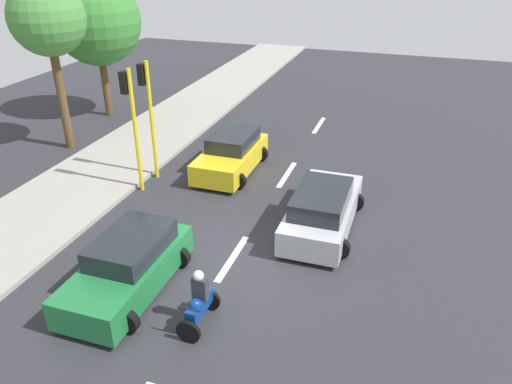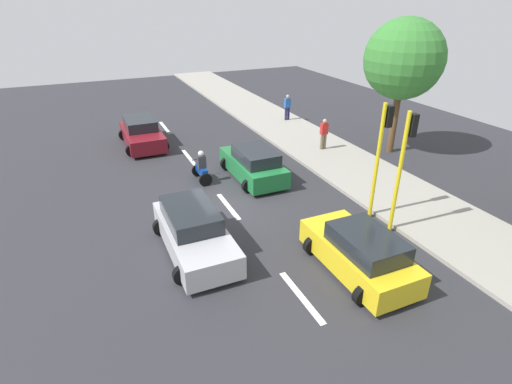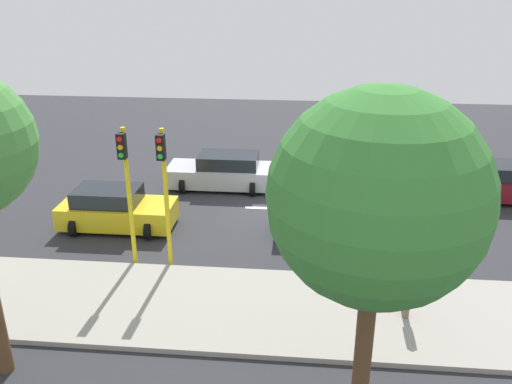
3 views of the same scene
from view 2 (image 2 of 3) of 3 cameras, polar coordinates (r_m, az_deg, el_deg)
name	(u,v)px [view 2 (image 2 of 3)]	position (r m, az deg, el deg)	size (l,w,h in m)	color
ground_plane	(228,207)	(16.53, -3.95, -2.22)	(40.00, 60.00, 0.10)	#2D2D33
sidewalk	(367,176)	(19.71, 15.47, 2.16)	(4.00, 60.00, 0.15)	#9E998E
lane_stripe_north	(301,297)	(12.01, 6.47, -14.60)	(0.20, 2.40, 0.01)	white
lane_stripe_mid	(228,206)	(16.50, -3.96, -2.05)	(0.20, 2.40, 0.01)	white
lane_stripe_south	(189,157)	(21.74, -9.53, 4.88)	(0.20, 2.40, 0.01)	white
lane_stripe_far_south	(164,127)	(27.29, -12.94, 9.04)	(0.20, 2.40, 0.01)	white
car_maroon	(142,133)	(23.94, -15.95, 8.05)	(2.33, 4.45, 1.52)	maroon
car_yellow_cab	(360,253)	(12.84, 14.56, -8.37)	(2.22, 4.09, 1.52)	yellow
car_silver	(194,232)	(13.60, -8.84, -5.62)	(2.26, 4.53, 1.52)	#B7B7BC
car_green	(253,164)	(18.71, -0.37, 3.97)	(2.22, 4.20, 1.52)	#1E7238
motorcycle	(201,168)	(18.59, -7.77, 3.34)	(0.60, 1.30, 1.53)	black
pedestrian_near_signal	(324,133)	(22.28, 9.65, 8.29)	(0.40, 0.24, 1.69)	#72604C
pedestrian_by_tree	(287,106)	(27.53, 4.50, 12.06)	(0.40, 0.24, 1.69)	#1E1E4C
traffic_light_corner	(404,157)	(14.43, 20.36, 4.76)	(0.49, 0.24, 4.50)	yellow
traffic_light_midblock	(382,146)	(15.21, 17.45, 6.29)	(0.49, 0.24, 4.50)	yellow
street_tree_south	(404,60)	(22.36, 20.31, 17.28)	(4.01, 4.01, 6.92)	brown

